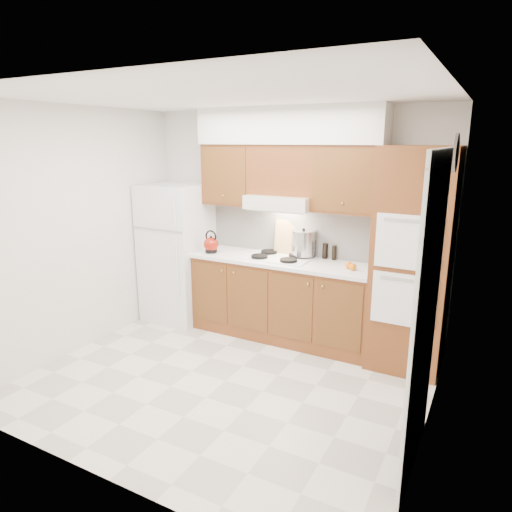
{
  "coord_description": "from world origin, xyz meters",
  "views": [
    {
      "loc": [
        2.12,
        -3.35,
        2.24
      ],
      "look_at": [
        0.09,
        0.45,
        1.15
      ],
      "focal_mm": 32.0,
      "sensor_mm": 36.0,
      "label": 1
    }
  ],
  "objects": [
    {
      "name": "soffit",
      "position": [
        0.03,
        1.32,
        2.4
      ],
      "size": [
        2.13,
        0.36,
        0.4
      ],
      "primitive_type": "cube",
      "color": "silver",
      "rests_on": "wall_back"
    },
    {
      "name": "floor",
      "position": [
        0.0,
        0.0,
        0.0
      ],
      "size": [
        3.6,
        3.6,
        0.0
      ],
      "primitive_type": "plane",
      "color": "beige",
      "rests_on": "ground"
    },
    {
      "name": "ceiling",
      "position": [
        0.0,
        0.0,
        2.6
      ],
      "size": [
        3.6,
        3.6,
        0.0
      ],
      "primitive_type": "plane",
      "color": "white",
      "rests_on": "wall_back"
    },
    {
      "name": "upper_cab_right",
      "position": [
        0.72,
        1.33,
        1.85
      ],
      "size": [
        0.73,
        0.33,
        0.7
      ],
      "primitive_type": "cube",
      "color": "brown",
      "rests_on": "wall_back"
    },
    {
      "name": "upper_cab_left",
      "position": [
        -0.71,
        1.33,
        1.85
      ],
      "size": [
        0.63,
        0.33,
        0.7
      ],
      "primitive_type": "cube",
      "color": "brown",
      "rests_on": "wall_back"
    },
    {
      "name": "oven_cabinet",
      "position": [
        1.44,
        1.18,
        1.1
      ],
      "size": [
        0.7,
        0.65,
        2.2
      ],
      "primitive_type": "cube",
      "color": "brown",
      "rests_on": "floor"
    },
    {
      "name": "condiment_c",
      "position": [
        0.45,
        1.45,
        1.03
      ],
      "size": [
        0.07,
        0.07,
        0.18
      ],
      "primitive_type": "cylinder",
      "rotation": [
        0.0,
        0.0,
        -0.11
      ],
      "color": "black",
      "rests_on": "countertop"
    },
    {
      "name": "upper_cab_over_hood",
      "position": [
        -0.02,
        1.33,
        1.92
      ],
      "size": [
        0.75,
        0.33,
        0.55
      ],
      "primitive_type": "cube",
      "color": "brown",
      "rests_on": "range_hood"
    },
    {
      "name": "fridge",
      "position": [
        -1.41,
        1.14,
        0.86
      ],
      "size": [
        0.75,
        0.72,
        1.72
      ],
      "primitive_type": "cube",
      "color": "white",
      "rests_on": "floor"
    },
    {
      "name": "countertop",
      "position": [
        0.03,
        1.19,
        0.92
      ],
      "size": [
        2.13,
        0.62,
        0.04
      ],
      "primitive_type": "cube",
      "color": "white",
      "rests_on": "base_cabinets"
    },
    {
      "name": "stock_pot",
      "position": [
        0.21,
        1.37,
        1.11
      ],
      "size": [
        0.28,
        0.28,
        0.28
      ],
      "primitive_type": "cylinder",
      "rotation": [
        0.0,
        0.0,
        0.05
      ],
      "color": "#B5B4B9",
      "rests_on": "cooktop"
    },
    {
      "name": "range_hood",
      "position": [
        -0.02,
        1.27,
        1.57
      ],
      "size": [
        0.75,
        0.45,
        0.15
      ],
      "primitive_type": "cube",
      "color": "silver",
      "rests_on": "wall_back"
    },
    {
      "name": "wall_left",
      "position": [
        -1.8,
        0.0,
        1.3
      ],
      "size": [
        0.02,
        3.0,
        2.6
      ],
      "primitive_type": "cube",
      "color": "silver",
      "rests_on": "floor"
    },
    {
      "name": "doorway",
      "position": [
        1.79,
        -0.35,
        1.05
      ],
      "size": [
        0.02,
        0.9,
        2.1
      ],
      "primitive_type": "cube",
      "color": "black",
      "rests_on": "floor"
    },
    {
      "name": "wall_back",
      "position": [
        0.0,
        1.5,
        1.3
      ],
      "size": [
        3.6,
        0.02,
        2.6
      ],
      "primitive_type": "cube",
      "color": "silver",
      "rests_on": "floor"
    },
    {
      "name": "wall_right",
      "position": [
        1.8,
        0.0,
        1.3
      ],
      "size": [
        0.02,
        3.0,
        2.6
      ],
      "primitive_type": "cube",
      "color": "silver",
      "rests_on": "floor"
    },
    {
      "name": "base_cabinets",
      "position": [
        0.02,
        1.2,
        0.45
      ],
      "size": [
        2.11,
        0.6,
        0.9
      ],
      "primitive_type": "cube",
      "color": "brown",
      "rests_on": "floor"
    },
    {
      "name": "condiment_a",
      "position": [
        0.31,
        1.43,
        1.04
      ],
      "size": [
        0.06,
        0.06,
        0.2
      ],
      "primitive_type": "cylinder",
      "rotation": [
        0.0,
        0.0,
        -0.06
      ],
      "color": "black",
      "rests_on": "countertop"
    },
    {
      "name": "orange_near",
      "position": [
        0.87,
        1.12,
        0.98
      ],
      "size": [
        0.09,
        0.09,
        0.07
      ],
      "primitive_type": "sphere",
      "rotation": [
        0.0,
        0.0,
        0.18
      ],
      "color": "orange",
      "rests_on": "countertop"
    },
    {
      "name": "cooktop",
      "position": [
        -0.02,
        1.21,
        0.95
      ],
      "size": [
        0.74,
        0.5,
        0.01
      ],
      "primitive_type": "cube",
      "color": "white",
      "rests_on": "countertop"
    },
    {
      "name": "condiment_b",
      "position": [
        0.56,
        1.44,
        1.02
      ],
      "size": [
        0.06,
        0.06,
        0.16
      ],
      "primitive_type": "cylinder",
      "rotation": [
        0.0,
        0.0,
        -0.17
      ],
      "color": "black",
      "rests_on": "countertop"
    },
    {
      "name": "backsplash",
      "position": [
        0.02,
        1.49,
        1.22
      ],
      "size": [
        2.11,
        0.03,
        0.56
      ],
      "primitive_type": "cube",
      "color": "white",
      "rests_on": "countertop"
    },
    {
      "name": "cutting_board",
      "position": [
        -0.02,
        1.44,
        1.14
      ],
      "size": [
        0.32,
        0.16,
        0.4
      ],
      "primitive_type": "cube",
      "rotation": [
        -0.21,
        0.0,
        0.19
      ],
      "color": "tan",
      "rests_on": "countertop"
    },
    {
      "name": "wall_clock",
      "position": [
        1.79,
        0.55,
        2.15
      ],
      "size": [
        0.02,
        0.3,
        0.3
      ],
      "primitive_type": "cylinder",
      "rotation": [
        0.0,
        1.57,
        0.0
      ],
      "color": "#3F3833",
      "rests_on": "wall_right"
    },
    {
      "name": "orange_far",
      "position": [
        0.81,
        1.16,
        0.98
      ],
      "size": [
        0.1,
        0.1,
        0.08
      ],
      "primitive_type": "sphere",
      "rotation": [
        0.0,
        0.0,
        -0.32
      ],
      "color": "#EE4A0C",
      "rests_on": "countertop"
    },
    {
      "name": "kettle",
      "position": [
        -0.84,
        1.07,
        1.04
      ],
      "size": [
        0.18,
        0.18,
        0.18
      ],
      "primitive_type": "sphere",
      "rotation": [
        0.0,
        0.0,
        0.03
      ],
      "color": "maroon",
      "rests_on": "countertop"
    }
  ]
}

